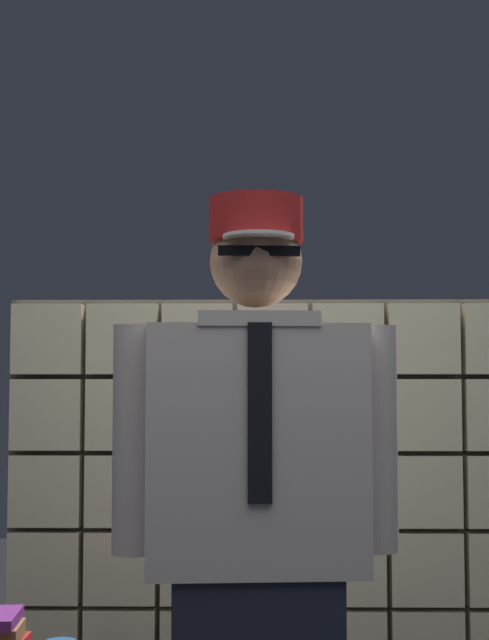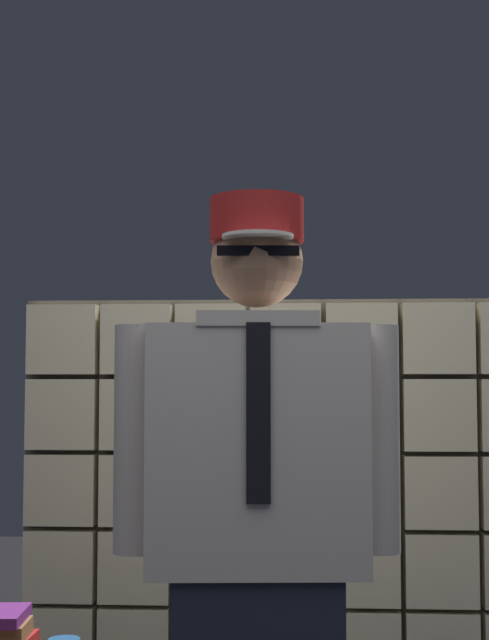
# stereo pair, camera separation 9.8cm
# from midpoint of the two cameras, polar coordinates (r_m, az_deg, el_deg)

# --- Properties ---
(glass_block_wall) EXTENTS (1.87, 0.10, 1.61)m
(glass_block_wall) POSITION_cam_midpoint_polar(r_m,az_deg,el_deg) (3.32, 0.88, -12.65)
(glass_block_wall) COLOR beige
(glass_block_wall) RESTS_ON ground
(standing_person) EXTENTS (0.70, 0.31, 1.74)m
(standing_person) POSITION_cam_midpoint_polar(r_m,az_deg,el_deg) (2.29, -0.53, -13.46)
(standing_person) COLOR #1E2333
(standing_person) RESTS_ON ground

